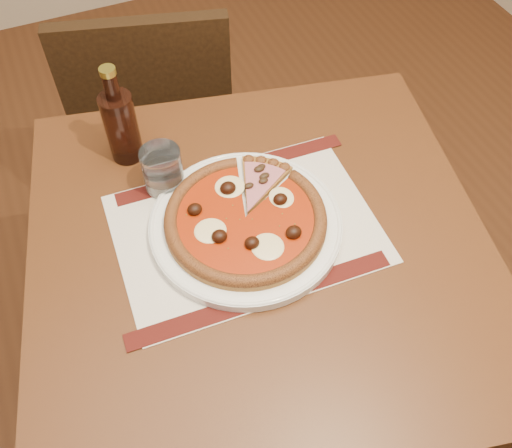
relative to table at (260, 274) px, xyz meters
The scene contains 8 objects.
table is the anchor object (origin of this frame).
chair_far 0.69m from the table, 91.59° to the left, with size 0.50×0.50×0.85m.
placemat 0.11m from the table, 107.27° to the left, with size 0.45×0.32×0.00m, color silver.
plate 0.12m from the table, 107.27° to the left, with size 0.34×0.34×0.02m, color white.
pizza 0.14m from the table, 107.43° to the left, with size 0.28×0.28×0.04m.
ham_slice 0.18m from the table, 64.08° to the left, with size 0.12×0.13×0.02m.
water_glass 0.26m from the table, 120.59° to the left, with size 0.07×0.07×0.09m, color white.
bottle 0.38m from the table, 117.34° to the left, with size 0.06×0.06×0.21m.
Camera 1 is at (0.41, 0.39, 1.56)m, focal length 40.00 mm.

